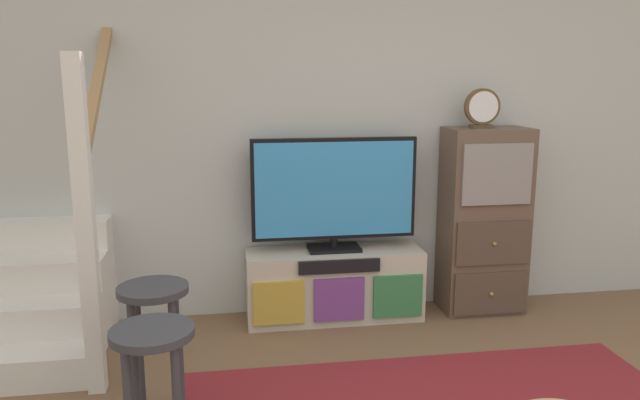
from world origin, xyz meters
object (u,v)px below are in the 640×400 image
television (334,191)px  desk_clock (482,108)px  media_console (334,285)px  side_cabinet (484,221)px  bar_stool_far (155,321)px  bar_stool_near (154,369)px

television → desk_clock: bearing=-1.6°
television → media_console: bearing=-90.0°
side_cabinet → bar_stool_far: 2.46m
television → side_cabinet: side_cabinet is taller
television → bar_stool_far: bearing=-133.5°
media_console → desk_clock: desk_clock is taller
desk_clock → bar_stool_near: 2.79m
television → bar_stool_far: (-1.09, -1.15, -0.39)m
side_cabinet → bar_stool_far: bearing=-152.5°
side_cabinet → bar_stool_far: size_ratio=1.91×
television → bar_stool_far: television is taller
desk_clock → side_cabinet: bearing=12.8°
side_cabinet → desk_clock: bearing=-167.2°
bar_stool_near → bar_stool_far: size_ratio=0.99×
bar_stool_near → television: bearing=57.8°
media_console → television: size_ratio=1.08×
television → bar_stool_near: television is taller
television → bar_stool_far: size_ratio=1.63×
television → desk_clock: size_ratio=4.19×
television → desk_clock: 1.16m
television → bar_stool_far: 1.63m
side_cabinet → bar_stool_near: side_cabinet is taller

